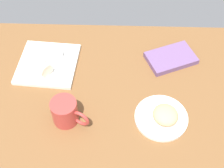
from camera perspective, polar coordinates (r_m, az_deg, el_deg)
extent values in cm
cube|color=brown|center=(122.07, -1.13, -4.03)|extent=(110.00, 90.00, 4.00)
cylinder|color=white|center=(117.33, 9.05, -6.14)|extent=(19.85, 19.85, 1.40)
ellipsoid|color=tan|center=(114.63, 9.86, -5.63)|extent=(12.74, 12.93, 4.64)
cube|color=white|center=(134.67, -11.75, 3.65)|extent=(26.08, 26.08, 1.60)
cylinder|color=silver|center=(134.88, -10.02, 5.44)|extent=(4.51, 4.51, 2.58)
cylinder|color=#BF692D|center=(134.18, -10.08, 5.73)|extent=(3.70, 3.70, 0.40)
cylinder|color=beige|center=(130.78, -13.55, 3.71)|extent=(13.16, 12.57, 5.67)
cube|color=#6B4C7A|center=(135.98, 10.82, 4.73)|extent=(23.64, 19.80, 2.43)
cylinder|color=#B23833|center=(113.35, -8.73, -5.04)|extent=(9.54, 9.54, 10.28)
cylinder|color=#A47837|center=(109.61, -9.01, -3.75)|extent=(7.83, 7.83, 0.40)
torus|color=#B23833|center=(111.08, -5.90, -6.33)|extent=(7.18, 4.19, 7.37)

